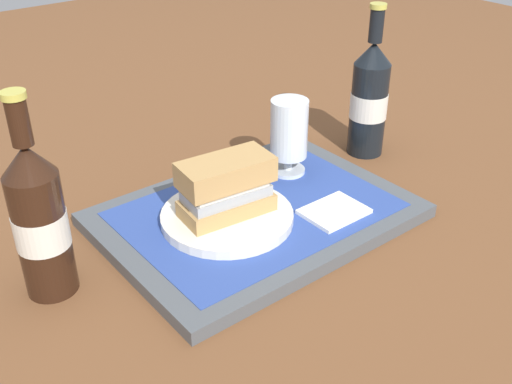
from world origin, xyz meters
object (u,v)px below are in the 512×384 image
plate (226,216)px  second_bottle (39,219)px  beer_bottle (369,98)px  sandwich (227,185)px  beer_glass (289,134)px

plate → second_bottle: 0.26m
plate → beer_bottle: 0.36m
beer_bottle → second_bottle: 0.60m
plate → second_bottle: (-0.25, 0.04, 0.08)m
sandwich → beer_glass: size_ratio=1.09×
beer_glass → beer_bottle: bearing=0.2°
sandwich → second_bottle: 0.25m
sandwich → second_bottle: (-0.25, 0.04, 0.03)m
sandwich → beer_glass: (0.16, 0.06, 0.01)m
sandwich → second_bottle: bearing=178.0°
beer_glass → beer_bottle: 0.19m
beer_bottle → second_bottle: (-0.60, -0.02, 0.00)m
plate → beer_glass: (0.17, 0.06, 0.06)m
beer_bottle → second_bottle: size_ratio=1.00×
second_bottle → beer_bottle: bearing=2.0°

